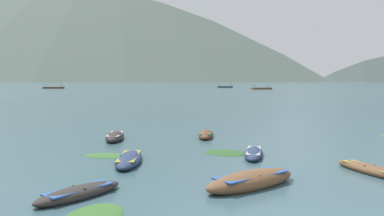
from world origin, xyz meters
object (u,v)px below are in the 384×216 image
(rowboat_2, at_px, (369,169))
(rowboat_5, at_px, (115,137))
(rowboat_3, at_px, (254,153))
(ferry_0, at_px, (225,87))
(ferry_1, at_px, (261,88))
(ferry_2, at_px, (53,88))
(rowboat_8, at_px, (79,193))
(rowboat_0, at_px, (129,159))
(rowboat_6, at_px, (206,134))
(rowboat_4, at_px, (251,180))

(rowboat_2, relative_size, rowboat_5, 1.04)
(rowboat_3, height_order, ferry_0, ferry_0)
(ferry_1, relative_size, ferry_2, 0.92)
(rowboat_3, bearing_deg, rowboat_8, -135.61)
(rowboat_5, height_order, ferry_1, ferry_1)
(rowboat_5, distance_m, rowboat_8, 12.48)
(rowboat_8, distance_m, ferry_1, 156.80)
(rowboat_0, xyz_separation_m, rowboat_8, (-0.89, -5.29, -0.02))
(rowboat_5, height_order, ferry_2, ferry_2)
(rowboat_5, distance_m, ferry_0, 181.58)
(rowboat_6, distance_m, ferry_0, 179.69)
(ferry_0, xyz_separation_m, ferry_1, (11.27, -39.59, -0.00))
(rowboat_2, xyz_separation_m, rowboat_8, (-11.16, -3.20, 0.01))
(ferry_0, relative_size, ferry_2, 0.85)
(rowboat_0, distance_m, rowboat_4, 6.47)
(rowboat_2, relative_size, rowboat_6, 1.03)
(rowboat_6, bearing_deg, ferry_0, 83.62)
(rowboat_0, height_order, rowboat_3, rowboat_0)
(rowboat_0, bearing_deg, rowboat_6, 64.03)
(rowboat_4, bearing_deg, rowboat_3, 79.11)
(ferry_0, bearing_deg, rowboat_5, -98.21)
(rowboat_2, xyz_separation_m, rowboat_5, (-12.18, 9.23, 0.06))
(ferry_2, bearing_deg, rowboat_4, -69.53)
(rowboat_3, bearing_deg, rowboat_2, -40.83)
(rowboat_3, xyz_separation_m, rowboat_6, (-2.05, 6.75, 0.03))
(rowboat_0, relative_size, ferry_1, 0.45)
(rowboat_6, bearing_deg, rowboat_8, -109.93)
(rowboat_2, distance_m, rowboat_6, 12.10)
(rowboat_0, bearing_deg, rowboat_3, 14.13)
(rowboat_8, relative_size, ferry_0, 0.39)
(rowboat_2, xyz_separation_m, ferry_0, (13.74, 188.95, 0.31))
(rowboat_3, bearing_deg, ferry_0, 84.47)
(rowboat_0, relative_size, ferry_0, 0.48)
(ferry_1, height_order, ferry_2, same)
(rowboat_5, bearing_deg, ferry_2, 109.61)
(rowboat_0, distance_m, rowboat_6, 9.22)
(rowboat_0, distance_m, rowboat_3, 6.27)
(rowboat_2, height_order, rowboat_5, rowboat_5)
(rowboat_3, bearing_deg, ferry_1, 78.67)
(rowboat_0, distance_m, ferry_0, 188.40)
(rowboat_0, xyz_separation_m, rowboat_3, (6.08, 1.53, -0.02))
(ferry_2, bearing_deg, rowboat_5, -70.39)
(rowboat_2, relative_size, ferry_1, 0.42)
(rowboat_4, distance_m, rowboat_6, 12.43)
(rowboat_8, height_order, ferry_0, ferry_0)
(rowboat_8, height_order, ferry_2, ferry_2)
(rowboat_4, xyz_separation_m, ferry_1, (30.29, 151.38, 0.22))
(rowboat_2, bearing_deg, rowboat_4, -159.04)
(ferry_0, bearing_deg, ferry_1, -74.10)
(ferry_0, distance_m, ferry_2, 85.09)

